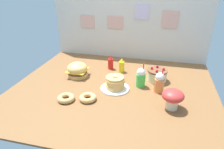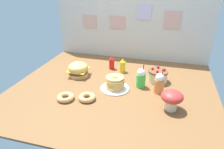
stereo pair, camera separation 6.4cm
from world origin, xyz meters
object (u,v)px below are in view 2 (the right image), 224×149
Objects in this scene: burger at (78,69)px; cream_soda_cup at (141,78)px; pancake_stack at (115,84)px; orange_float_cup at (159,83)px; mushroom_stool at (172,98)px; donut_pink_glaze at (66,97)px; mustard_bottle at (123,66)px; ketchup_bottle at (112,63)px; donut_chocolate at (87,97)px; layer_cake at (158,76)px.

cream_soda_cup reaches higher than burger.
orange_float_cup is at bearing 6.99° from pancake_stack.
donut_pink_glaze is at bearing -173.75° from mushroom_stool.
cream_soda_cup is 1.36× the size of mushroom_stool.
orange_float_cup reaches higher than pancake_stack.
cream_soda_cup is 1.61× the size of donut_pink_glaze.
pancake_stack is at bearing -87.41° from mustard_bottle.
donut_pink_glaze is at bearing -79.71° from burger.
ketchup_bottle is at bearing 144.68° from orange_float_cup.
cream_soda_cup is 0.51m from mushroom_stool.
mushroom_stool is at bearing -65.71° from orange_float_cup.
pancake_stack is 0.57m from ketchup_bottle.
cream_soda_cup and orange_float_cup have the same top height.
donut_pink_glaze is at bearing -145.62° from cream_soda_cup.
mushroom_stool reaches higher than donut_chocolate.
orange_float_cup is at bearing 26.72° from donut_chocolate.
donut_chocolate is at bearing 15.38° from donut_pink_glaze.
mustard_bottle is 0.91× the size of mushroom_stool.
layer_cake is 1.25× the size of ketchup_bottle.
mustard_bottle is at bearing 75.37° from donut_chocolate.
pancake_stack is 0.37m from donut_chocolate.
layer_cake is 0.92m from donut_chocolate.
donut_pink_glaze is 1.07m from mushroom_stool.
cream_soda_cup reaches higher than ketchup_bottle.
pancake_stack reaches higher than donut_pink_glaze.
mushroom_stool is (0.14, -0.30, 0.01)m from orange_float_cup.
donut_pink_glaze is (-0.42, -0.83, -0.06)m from mustard_bottle.
donut_pink_glaze is 1.00× the size of donut_chocolate.
burger is at bearing 174.53° from cream_soda_cup.
pancake_stack is at bearing 39.03° from donut_pink_glaze.
pancake_stack is 0.49m from orange_float_cup.
cream_soda_cup is 1.61× the size of donut_chocolate.
orange_float_cup is (0.68, -0.48, 0.02)m from ketchup_bottle.
donut_chocolate is at bearing -104.63° from mustard_bottle.
burger is at bearing 122.22° from donut_chocolate.
orange_float_cup is at bearing -82.72° from layer_cake.
cream_soda_cup is at bearing -49.44° from mustard_bottle.
ketchup_bottle is at bearing 138.75° from cream_soda_cup.
mushroom_stool is at bearing -48.15° from mustard_bottle.
ketchup_bottle is at bearing 109.39° from pancake_stack.
donut_pink_glaze is at bearing -116.67° from mustard_bottle.
donut_pink_glaze is (-0.89, -0.68, -0.05)m from layer_cake.
donut_chocolate is (-0.71, -0.36, -0.09)m from orange_float_cup.
orange_float_cup is 1.36× the size of mushroom_stool.
mushroom_stool is (1.06, 0.12, 0.10)m from donut_pink_glaze.
burger is 0.88× the size of orange_float_cup.
donut_chocolate is at bearing -139.22° from cream_soda_cup.
ketchup_bottle and mustard_bottle have the same top height.
orange_float_cup is 0.33m from mushroom_stool.
mustard_bottle is (0.17, -0.06, 0.00)m from ketchup_bottle.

